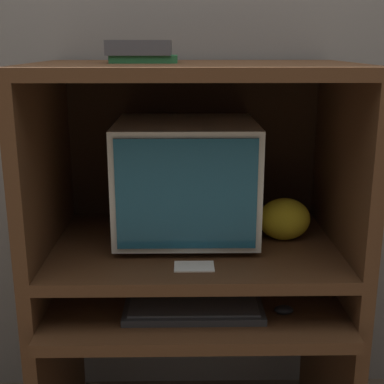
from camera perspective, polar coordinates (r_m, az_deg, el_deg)
wall_back at (r=1.98m, az=0.05°, el=13.65°), size 6.00×0.06×2.60m
desk_base at (r=1.84m, az=0.28°, el=-16.79°), size 0.97×0.67×0.60m
desk_monitor_shelf at (r=1.73m, az=0.26°, el=-6.41°), size 0.97×0.62×0.15m
hutch_upper at (r=1.66m, az=0.26°, el=7.30°), size 0.97×0.62×0.56m
crt_monitor at (r=1.71m, az=-0.65°, el=1.43°), size 0.44×0.41×0.38m
keyboard at (r=1.60m, az=0.17°, el=-12.48°), size 0.41×0.16×0.03m
mouse at (r=1.62m, az=9.77°, el=-12.27°), size 0.06×0.04×0.03m
snack_bag at (r=1.75m, az=9.82°, el=-2.86°), size 0.17×0.13×0.14m
book_stack at (r=1.63m, az=-5.44°, el=14.69°), size 0.20×0.15×0.06m
paper_card at (r=1.54m, az=0.23°, el=-7.94°), size 0.11×0.07×0.00m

